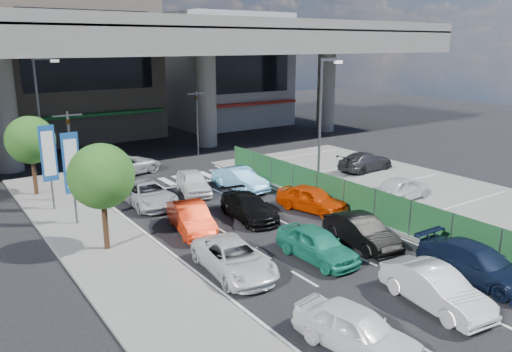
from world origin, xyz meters
TOP-DOWN VIEW (x-y plane):
  - ground at (0.00, 0.00)m, footprint 120.00×120.00m
  - parking_lot at (11.00, 2.00)m, footprint 12.00×28.00m
  - sidewalk_left at (-7.00, 4.00)m, footprint 4.00×30.00m
  - fence_run at (5.30, 1.00)m, footprint 0.16×22.00m
  - expressway at (0.00, 22.00)m, footprint 64.00×14.00m
  - building_center at (0.00, 32.97)m, footprint 14.00×10.90m
  - building_east at (16.00, 31.97)m, footprint 12.00×10.90m
  - traffic_light_left at (-6.20, 12.00)m, footprint 1.60×1.24m
  - traffic_light_right at (5.50, 19.00)m, footprint 1.60×1.24m
  - street_lamp_right at (7.17, 6.00)m, footprint 1.65×0.22m
  - street_lamp_left at (-6.33, 18.00)m, footprint 1.65×0.22m
  - signboard_near at (-7.20, 7.99)m, footprint 0.80×0.14m
  - signboard_far at (-7.60, 10.99)m, footprint 0.80×0.14m
  - tree_near at (-7.00, 4.00)m, footprint 2.80×2.80m
  - tree_far at (-7.80, 14.50)m, footprint 2.80×2.80m
  - van_white_back_left at (-3.32, -7.41)m, footprint 2.35×4.24m
  - hatch_white_back_mid at (0.77, -7.14)m, footprint 1.97×4.34m
  - minivan_navy_back at (3.77, -6.80)m, footprint 1.99×4.78m
  - sedan_white_mid_left at (-3.56, -1.02)m, footprint 2.50×4.70m
  - taxi_teal_mid at (-0.01, -1.89)m, footprint 1.67×4.07m
  - hatch_black_mid_right at (2.63, -1.89)m, footprint 1.95×4.27m
  - taxi_orange_left at (-2.86, 4.00)m, footprint 2.24×4.39m
  - sedan_black_mid at (0.45, 3.96)m, footprint 2.25×4.52m
  - taxi_orange_right at (3.96, 3.06)m, footprint 2.61×4.33m
  - wagon_silver_front_left at (-2.99, 9.02)m, footprint 2.30×4.80m
  - sedan_white_front_mid at (0.20, 9.66)m, footprint 2.62×4.33m
  - kei_truck_front_right at (2.94, 8.68)m, footprint 1.89×4.32m
  - crossing_wagon_silver at (-1.54, 16.27)m, footprint 5.41×3.45m
  - parked_sedan_white at (9.48, 1.55)m, footprint 4.10×1.84m
  - parked_sedan_dgrey at (12.83, 7.57)m, footprint 4.66×2.15m
  - traffic_cone at (7.45, 2.94)m, footprint 0.38×0.38m

SIDE VIEW (x-z plane):
  - ground at x=0.00m, z-range 0.00..0.00m
  - parking_lot at x=11.00m, z-range 0.00..0.06m
  - sidewalk_left at x=-7.00m, z-range 0.00..0.12m
  - traffic_cone at x=7.45m, z-range 0.06..0.74m
  - sedan_white_mid_left at x=-3.56m, z-range 0.00..1.26m
  - sedan_black_mid at x=0.45m, z-range 0.00..1.26m
  - wagon_silver_front_left at x=-2.99m, z-range 0.00..1.32m
  - hatch_black_mid_right at x=2.63m, z-range 0.00..1.36m
  - van_white_back_left at x=-3.32m, z-range 0.00..1.37m
  - hatch_white_back_mid at x=0.77m, z-range 0.00..1.38m
  - minivan_navy_back at x=3.77m, z-range 0.00..1.38m
  - taxi_teal_mid at x=-0.01m, z-range 0.00..1.38m
  - taxi_orange_left at x=-2.86m, z-range 0.00..1.38m
  - taxi_orange_right at x=3.96m, z-range 0.00..1.38m
  - sedan_white_front_mid at x=0.20m, z-range 0.00..1.38m
  - kei_truck_front_right at x=2.94m, z-range 0.00..1.38m
  - crossing_wagon_silver at x=-1.54m, z-range 0.00..1.39m
  - parked_sedan_dgrey at x=12.83m, z-range 0.06..1.38m
  - parked_sedan_white at x=9.48m, z-range 0.06..1.43m
  - fence_run at x=5.30m, z-range 0.00..1.80m
  - signboard_near at x=-7.20m, z-range 0.71..5.41m
  - signboard_far at x=-7.60m, z-range 0.71..5.41m
  - tree_near at x=-7.00m, z-range 0.99..5.79m
  - tree_far at x=-7.80m, z-range 0.99..5.79m
  - traffic_light_left at x=-6.20m, z-range 1.34..6.54m
  - traffic_light_right at x=5.50m, z-range 1.34..6.54m
  - street_lamp_right at x=7.17m, z-range 0.77..8.77m
  - street_lamp_left at x=-6.33m, z-range 0.77..8.77m
  - building_east at x=16.00m, z-range -0.01..11.99m
  - building_center at x=0.00m, z-range -0.01..14.99m
  - expressway at x=0.00m, z-range 3.39..14.14m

